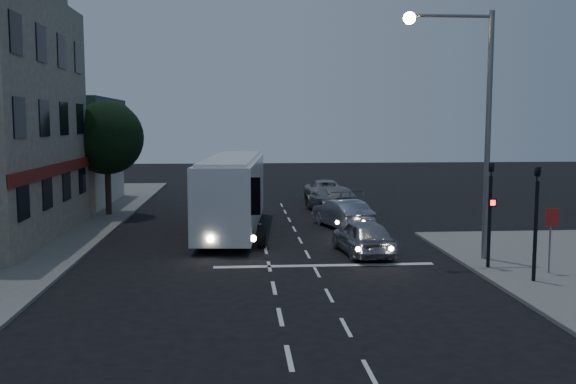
{
  "coord_description": "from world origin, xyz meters",
  "views": [
    {
      "loc": [
        -1.08,
        -20.57,
        5.17
      ],
      "look_at": [
        1.03,
        6.46,
        2.2
      ],
      "focal_mm": 40.0,
      "sensor_mm": 36.0,
      "label": 1
    }
  ],
  "objects": [
    {
      "name": "ground",
      "position": [
        0.0,
        0.0,
        0.0
      ],
      "size": [
        120.0,
        120.0,
        0.0
      ],
      "primitive_type": "plane",
      "color": "black"
    },
    {
      "name": "road_markings",
      "position": [
        1.29,
        3.31,
        0.0
      ],
      "size": [
        8.0,
        30.55,
        0.01
      ],
      "color": "silver",
      "rests_on": "ground"
    },
    {
      "name": "tour_bus",
      "position": [
        -1.35,
        9.51,
        1.92
      ],
      "size": [
        3.33,
        11.73,
        3.55
      ],
      "rotation": [
        0.0,
        0.0,
        -0.08
      ],
      "color": "white",
      "rests_on": "ground"
    },
    {
      "name": "car_suv",
      "position": [
        3.76,
        3.8,
        0.71
      ],
      "size": [
        2.11,
        4.3,
        1.41
      ],
      "primitive_type": "imported",
      "rotation": [
        0.0,
        0.0,
        3.25
      ],
      "color": "#9B9DA8",
      "rests_on": "ground"
    },
    {
      "name": "car_sedan_a",
      "position": [
        3.96,
        10.12,
        0.71
      ],
      "size": [
        2.61,
        4.57,
        1.42
      ],
      "primitive_type": "imported",
      "rotation": [
        0.0,
        0.0,
        3.41
      ],
      "color": "#989CAF",
      "rests_on": "ground"
    },
    {
      "name": "car_sedan_b",
      "position": [
        4.27,
        15.42,
        0.78
      ],
      "size": [
        2.93,
        5.62,
        1.56
      ],
      "primitive_type": "imported",
      "rotation": [
        0.0,
        0.0,
        3.29
      ],
      "color": "gray",
      "rests_on": "ground"
    },
    {
      "name": "car_sedan_c",
      "position": [
        4.55,
        21.03,
        0.7
      ],
      "size": [
        2.37,
        5.06,
        1.4
      ],
      "primitive_type": "imported",
      "rotation": [
        0.0,
        0.0,
        3.15
      ],
      "color": "#9E9E9F",
      "rests_on": "ground"
    },
    {
      "name": "traffic_signal_main",
      "position": [
        7.6,
        0.78,
        2.42
      ],
      "size": [
        0.25,
        0.35,
        4.1
      ],
      "color": "black",
      "rests_on": "sidewalk_near"
    },
    {
      "name": "traffic_signal_side",
      "position": [
        8.3,
        -1.2,
        2.42
      ],
      "size": [
        0.18,
        0.15,
        4.1
      ],
      "color": "black",
      "rests_on": "sidewalk_near"
    },
    {
      "name": "regulatory_sign",
      "position": [
        9.3,
        -0.24,
        1.6
      ],
      "size": [
        0.45,
        0.12,
        2.2
      ],
      "color": "slate",
      "rests_on": "sidewalk_near"
    },
    {
      "name": "streetlight",
      "position": [
        7.34,
        2.2,
        5.73
      ],
      "size": [
        3.32,
        0.44,
        9.0
      ],
      "color": "slate",
      "rests_on": "sidewalk_near"
    },
    {
      "name": "low_building_north",
      "position": [
        -13.5,
        20.0,
        3.39
      ],
      "size": [
        9.4,
        9.4,
        6.5
      ],
      "color": "#B7AD9F",
      "rests_on": "sidewalk_far"
    },
    {
      "name": "street_tree",
      "position": [
        -8.21,
        15.02,
        4.5
      ],
      "size": [
        4.0,
        4.0,
        6.2
      ],
      "color": "black",
      "rests_on": "sidewalk_far"
    }
  ]
}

